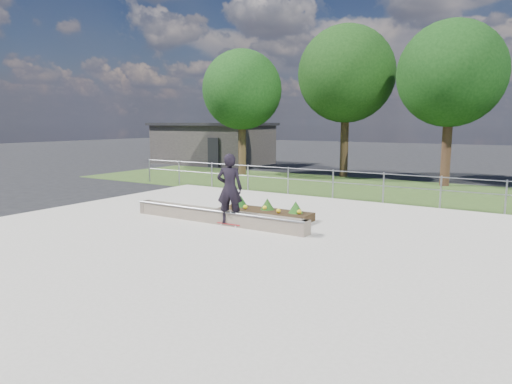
% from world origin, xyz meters
% --- Properties ---
extents(ground, '(120.00, 120.00, 0.00)m').
position_xyz_m(ground, '(0.00, 0.00, 0.00)').
color(ground, black).
rests_on(ground, ground).
extents(grass_verge, '(30.00, 8.00, 0.02)m').
position_xyz_m(grass_verge, '(0.00, 11.00, 0.01)').
color(grass_verge, '#2E461C').
rests_on(grass_verge, ground).
extents(concrete_slab, '(15.00, 15.00, 0.06)m').
position_xyz_m(concrete_slab, '(0.00, 0.00, 0.03)').
color(concrete_slab, '#ADA69A').
rests_on(concrete_slab, ground).
extents(fence, '(20.06, 0.06, 1.20)m').
position_xyz_m(fence, '(0.00, 7.50, 0.77)').
color(fence, gray).
rests_on(fence, ground).
extents(building, '(8.40, 5.40, 3.00)m').
position_xyz_m(building, '(-14.00, 18.00, 1.51)').
color(building, '#2F2B29').
rests_on(building, ground).
extents(tree_far_left, '(4.55, 4.55, 7.15)m').
position_xyz_m(tree_far_left, '(-8.00, 13.00, 4.85)').
color(tree_far_left, '#392716').
rests_on(tree_far_left, ground).
extents(tree_mid_left, '(5.25, 5.25, 8.25)m').
position_xyz_m(tree_mid_left, '(-2.50, 15.00, 5.61)').
color(tree_mid_left, black).
rests_on(tree_mid_left, ground).
extents(tree_mid_right, '(4.90, 4.90, 7.70)m').
position_xyz_m(tree_mid_right, '(3.00, 14.00, 5.23)').
color(tree_mid_right, '#352015').
rests_on(tree_mid_right, ground).
extents(grind_ledge, '(6.00, 0.44, 0.43)m').
position_xyz_m(grind_ledge, '(-1.18, 1.48, 0.26)').
color(grind_ledge, '#6B5D4E').
rests_on(grind_ledge, concrete_slab).
extents(planter_bed, '(3.00, 1.20, 0.61)m').
position_xyz_m(planter_bed, '(-0.30, 2.76, 0.24)').
color(planter_bed, black).
rests_on(planter_bed, concrete_slab).
extents(skateboarder, '(0.87, 0.73, 2.10)m').
position_xyz_m(skateboarder, '(-0.61, 1.36, 1.14)').
color(skateboarder, silver).
rests_on(skateboarder, concrete_slab).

